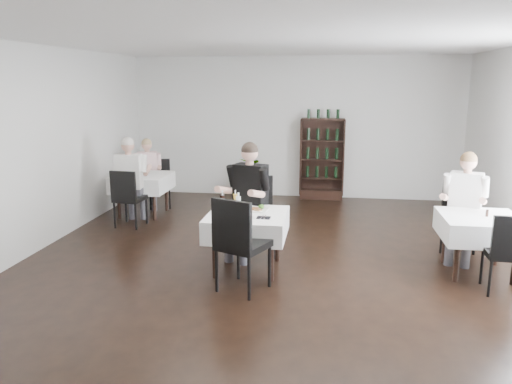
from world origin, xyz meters
TOP-DOWN VIEW (x-y plane):
  - room_shell at (0.00, 0.00)m, footprint 9.00×9.00m
  - wine_shelf at (0.60, 4.31)m, footprint 0.90×0.28m
  - main_table at (-0.30, 0.00)m, footprint 1.03×1.03m
  - left_table at (-2.70, 2.50)m, footprint 0.98×0.98m
  - right_table at (2.70, 0.30)m, footprint 0.98×0.98m
  - potted_tree at (-0.96, 4.16)m, footprint 0.94×0.86m
  - main_chair_far at (-0.28, 0.70)m, footprint 0.62×0.62m
  - main_chair_near at (-0.28, -0.75)m, footprint 0.70×0.70m
  - left_chair_far at (-2.60, 3.17)m, footprint 0.55×0.55m
  - left_chair_near at (-2.65, 1.66)m, footprint 0.50×0.51m
  - right_chair_far at (2.64, 0.91)m, footprint 0.53×0.54m
  - right_chair_near at (2.83, -0.36)m, footprint 0.47×0.47m
  - diner_main at (-0.38, 0.50)m, footprint 0.71×0.76m
  - diner_left_far at (-2.77, 3.00)m, footprint 0.60×0.64m
  - diner_left_near at (-2.66, 1.88)m, footprint 0.61×0.62m
  - diner_right_far at (2.61, 0.78)m, footprint 0.66×0.70m
  - plate_far at (-0.19, 0.17)m, footprint 0.29×0.29m
  - plate_near at (-0.34, -0.19)m, footprint 0.38×0.38m
  - pilsner_dark at (-0.62, -0.03)m, footprint 0.07×0.07m
  - pilsner_lager at (-0.48, 0.15)m, footprint 0.07×0.07m
  - coke_bottle at (-0.42, 0.04)m, footprint 0.07×0.07m
  - napkin_cutlery at (-0.06, -0.18)m, footprint 0.18×0.19m
  - pepper_mill at (2.77, 0.31)m, footprint 0.04×0.04m

SIDE VIEW (x-z plane):
  - potted_tree at x=-0.96m, z-range 0.00..0.90m
  - left_chair_far at x=-2.60m, z-range 0.07..1.01m
  - right_chair_near at x=2.83m, z-range 0.07..1.06m
  - left_chair_near at x=-2.65m, z-range 0.07..1.08m
  - left_table at x=-2.70m, z-range 0.24..1.01m
  - right_table at x=2.70m, z-range 0.24..1.01m
  - main_table at x=-0.30m, z-range 0.24..1.01m
  - main_chair_far at x=-0.28m, z-range 0.08..1.20m
  - right_chair_far at x=2.64m, z-range 0.08..1.24m
  - main_chair_near at x=-0.28m, z-range 0.08..1.24m
  - napkin_cutlery at x=-0.06m, z-range 0.77..0.79m
  - plate_far at x=-0.19m, z-range 0.75..0.83m
  - plate_near at x=-0.34m, z-range 0.75..0.83m
  - diner_left_far at x=-2.77m, z-range 0.11..1.49m
  - pepper_mill at x=2.77m, z-range 0.77..0.86m
  - wine_shelf at x=0.60m, z-range -0.03..1.72m
  - coke_bottle at x=-0.42m, z-range 0.74..1.01m
  - pilsner_lager at x=-0.48m, z-range 0.74..1.02m
  - diner_right_far at x=2.61m, z-range 0.12..1.66m
  - pilsner_dark at x=-0.62m, z-range 0.74..1.05m
  - diner_left_near at x=-2.66m, z-range 0.12..1.67m
  - diner_main at x=-0.38m, z-range 0.13..1.78m
  - room_shell at x=0.00m, z-range -3.00..6.00m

